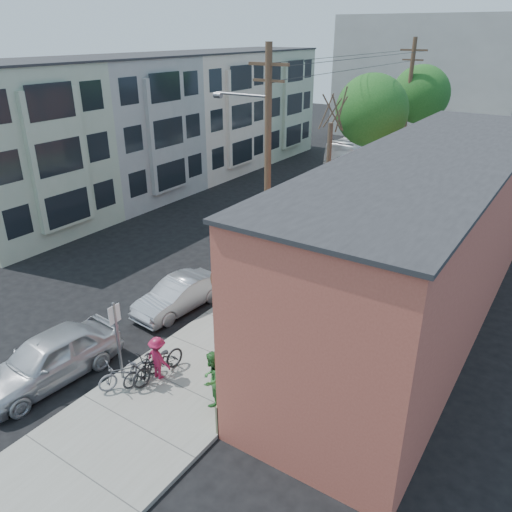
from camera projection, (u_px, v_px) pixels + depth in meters
The scene contains 27 objects.
ground at pixel (168, 302), 21.16m from camera, with size 120.00×120.00×0.00m, color black.
sidewalk at pixel (363, 239), 27.34m from camera, with size 4.50×58.00×0.15m, color gray.
cafe_building at pixel (426, 237), 19.07m from camera, with size 6.60×20.20×6.61m.
apartment_row at pixel (174, 122), 35.89m from camera, with size 6.30×32.00×9.00m.
end_cap_building at pixel (428, 78), 51.58m from camera, with size 18.00×8.00×12.00m, color #A2A19D.
sign_post at pixel (117, 334), 15.65m from camera, with size 0.07×0.45×2.80m.
parking_meter_near at pixel (236, 279), 21.01m from camera, with size 0.14×0.14×1.24m.
parking_meter_far at pixel (317, 226), 26.71m from camera, with size 0.14×0.14×1.24m.
utility_pole_near at pixel (266, 165), 20.72m from camera, with size 3.57×0.28×10.00m.
utility_pole_far at pixel (406, 113), 34.27m from camera, with size 1.80×0.28×10.00m.
tree_bare at pixel (327, 186), 25.26m from camera, with size 0.24×0.24×6.33m.
tree_leafy_mid at pixel (372, 111), 27.96m from camera, with size 4.05×4.05×8.30m.
tree_leafy_far at pixel (421, 95), 34.88m from camera, with size 4.00×4.00×8.29m.
patio_chair_a at pixel (241, 377), 15.64m from camera, with size 0.50×0.50×0.88m, color #134731, non-canonical shape.
patio_chair_b at pixel (235, 391), 15.05m from camera, with size 0.50×0.50×0.88m, color #134731, non-canonical shape.
patron_grey at pixel (260, 338), 16.70m from camera, with size 0.70×0.46×1.93m, color gray.
patron_green at pixel (212, 379), 14.87m from camera, with size 0.87×0.68×1.80m, color #2D702D.
cyclist at pixel (158, 358), 16.07m from camera, with size 0.97×0.56×1.50m, color maroon.
cyclist_bike at pixel (158, 363), 16.15m from camera, with size 0.73×2.09×1.10m, color black.
parked_bike_a at pixel (142, 369), 16.00m from camera, with size 0.43×1.53×0.92m, color black.
parked_bike_b at pixel (126, 372), 15.84m from camera, with size 0.63×1.80×0.94m, color slate.
car_0 at pixel (48, 358), 16.16m from camera, with size 1.94×4.83×1.65m, color #B8BBC1.
car_1 at pixel (179, 295), 20.35m from camera, with size 1.42×4.08×1.34m, color #A9AAB1.
car_2 at pixel (267, 242), 25.45m from camera, with size 1.93×4.74×1.38m, color black.
car_3 at pixel (320, 209), 29.90m from camera, with size 2.56×5.54×1.54m, color #97989E.
car_4 at pixel (357, 187), 34.14m from camera, with size 1.60×4.59×1.51m, color silver.
bus at pixel (368, 149), 41.70m from camera, with size 2.42×10.36×2.89m, color white.
Camera 1 is at (13.31, -13.33, 10.53)m, focal length 35.00 mm.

